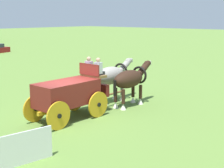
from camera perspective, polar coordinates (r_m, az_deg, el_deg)
name	(u,v)px	position (r m, az deg, el deg)	size (l,w,h in m)	color
ground_plane	(68,119)	(15.51, -7.70, -6.09)	(220.00, 220.00, 0.00)	olive
show_wagon	(70,93)	(15.28, -7.37, -1.58)	(5.92, 1.84, 2.75)	maroon
draft_horse_near	(112,76)	(18.23, -0.05, 1.34)	(3.06, 1.01, 2.32)	#9E998E
draft_horse_off	(130,80)	(17.42, 3.17, 0.73)	(3.16, 0.97, 2.28)	#331E14
sponsor_banner	(6,153)	(10.89, -17.96, -11.32)	(3.20, 0.06, 1.10)	silver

